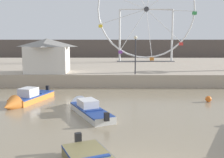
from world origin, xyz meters
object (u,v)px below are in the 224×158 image
promenade_lamp_near (135,49)px  carnival_booth_white_ticket (47,55)px  mooring_buoy_orange (208,99)px  motorboat_pale_grey (85,107)px  ferris_wheel_white_frame (146,11)px  motorboat_orange_hull (26,99)px

promenade_lamp_near → carnival_booth_white_ticket: bearing=170.7°
promenade_lamp_near → mooring_buoy_orange: size_ratio=8.17×
carnival_booth_white_ticket → mooring_buoy_orange: bearing=-30.7°
motorboat_pale_grey → promenade_lamp_near: bearing=-48.0°
ferris_wheel_white_frame → promenade_lamp_near: (-2.66, -15.04, -4.98)m
ferris_wheel_white_frame → promenade_lamp_near: bearing=-100.0°
motorboat_orange_hull → ferris_wheel_white_frame: bearing=171.0°
promenade_lamp_near → motorboat_pale_grey: bearing=-112.6°
motorboat_pale_grey → promenade_lamp_near: (3.76, 9.03, 3.31)m
promenade_lamp_near → ferris_wheel_white_frame: bearing=80.0°
ferris_wheel_white_frame → promenade_lamp_near: ferris_wheel_white_frame is taller
motorboat_pale_grey → ferris_wheel_white_frame: size_ratio=0.38×
motorboat_orange_hull → carnival_booth_white_ticket: 8.72m
ferris_wheel_white_frame → promenade_lamp_near: 16.07m
mooring_buoy_orange → carnival_booth_white_ticket: bearing=149.8°
ferris_wheel_white_frame → carnival_booth_white_ticket: ferris_wheel_white_frame is taller
promenade_lamp_near → mooring_buoy_orange: promenade_lamp_near is taller
motorboat_orange_hull → ferris_wheel_white_frame: ferris_wheel_white_frame is taller
ferris_wheel_white_frame → carnival_booth_white_ticket: (-11.23, -13.64, -5.63)m
ferris_wheel_white_frame → mooring_buoy_orange: size_ratio=33.31×
motorboat_pale_grey → carnival_booth_white_ticket: (-4.81, 10.43, 2.66)m
motorboat_pale_grey → motorboat_orange_hull: bearing=38.9°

